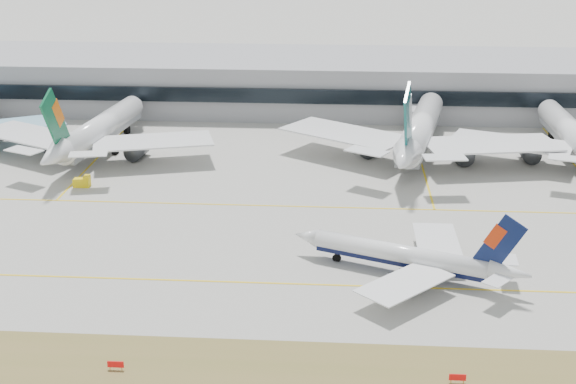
# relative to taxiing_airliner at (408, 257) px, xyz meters

# --- Properties ---
(ground) EXTENTS (3000.00, 3000.00, 0.00)m
(ground) POSITION_rel_taxiing_airliner_xyz_m (-29.74, 0.43, -3.31)
(ground) COLOR #98968E
(ground) RESTS_ON ground
(taxiing_airliner) EXTENTS (39.02, 32.96, 13.73)m
(taxiing_airliner) POSITION_rel_taxiing_airliner_xyz_m (0.00, 0.00, 0.00)
(taxiing_airliner) COLOR white
(taxiing_airliner) RESTS_ON ground
(widebody_eva) EXTENTS (60.86, 59.90, 21.82)m
(widebody_eva) POSITION_rel_taxiing_airliner_xyz_m (-70.63, 62.42, 2.49)
(widebody_eva) COLOR white
(widebody_eva) RESTS_ON ground
(widebody_cathay) EXTENTS (66.16, 65.71, 24.07)m
(widebody_cathay) POSITION_rel_taxiing_airliner_xyz_m (7.10, 65.54, 3.09)
(widebody_cathay) COLOR white
(widebody_cathay) RESTS_ON ground
(widebody_china_air) EXTENTS (61.19, 59.66, 21.80)m
(widebody_china_air) POSITION_rel_taxiing_airliner_xyz_m (43.63, 65.69, 2.49)
(widebody_china_air) COLOR white
(widebody_china_air) RESTS_ON ground
(terminal) EXTENTS (280.00, 43.10, 15.00)m
(terminal) POSITION_rel_taxiing_airliner_xyz_m (-29.74, 115.27, 4.19)
(terminal) COLOR gray
(terminal) RESTS_ON ground
(hold_sign_left) EXTENTS (2.20, 0.15, 1.35)m
(hold_sign_left) POSITION_rel_taxiing_airliner_xyz_m (-40.78, -31.57, -2.43)
(hold_sign_left) COLOR red
(hold_sign_left) RESTS_ON ground
(hold_sign_right) EXTENTS (2.20, 0.15, 1.35)m
(hold_sign_right) POSITION_rel_taxiing_airliner_xyz_m (4.15, -31.57, -2.43)
(hold_sign_right) COLOR red
(hold_sign_right) RESTS_ON ground
(gse_b) EXTENTS (3.55, 2.00, 2.60)m
(gse_b) POSITION_rel_taxiing_airliner_xyz_m (-67.52, 39.26, -2.26)
(gse_b) COLOR yellow
(gse_b) RESTS_ON ground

